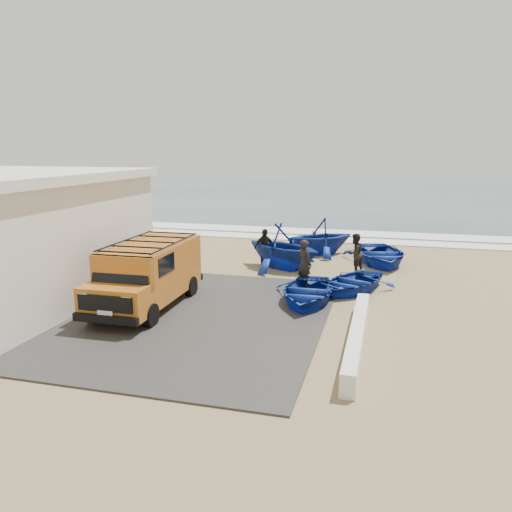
# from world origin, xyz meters

# --- Properties ---
(ground) EXTENTS (160.00, 160.00, 0.00)m
(ground) POSITION_xyz_m (0.00, 0.00, 0.00)
(ground) COLOR #8F7753
(slab) EXTENTS (12.00, 10.00, 0.05)m
(slab) POSITION_xyz_m (-2.00, -2.00, 0.03)
(slab) COLOR #373532
(slab) RESTS_ON ground
(ocean) EXTENTS (180.00, 88.00, 0.01)m
(ocean) POSITION_xyz_m (0.00, 56.00, 0.00)
(ocean) COLOR #385166
(ocean) RESTS_ON ground
(surf_line) EXTENTS (180.00, 1.60, 0.06)m
(surf_line) POSITION_xyz_m (0.00, 12.00, 0.03)
(surf_line) COLOR white
(surf_line) RESTS_ON ground
(surf_wash) EXTENTS (180.00, 2.20, 0.04)m
(surf_wash) POSITION_xyz_m (0.00, 14.50, 0.02)
(surf_wash) COLOR white
(surf_wash) RESTS_ON ground
(parapet) EXTENTS (0.35, 6.00, 0.55)m
(parapet) POSITION_xyz_m (5.00, -3.00, 0.28)
(parapet) COLOR silver
(parapet) RESTS_ON ground
(van) EXTENTS (2.09, 5.03, 2.14)m
(van) POSITION_xyz_m (-1.76, -1.43, 1.15)
(van) COLOR #B4631B
(van) RESTS_ON ground
(boat_near_left) EXTENTS (2.63, 3.63, 0.74)m
(boat_near_left) POSITION_xyz_m (3.14, 0.36, 0.37)
(boat_near_left) COLOR navy
(boat_near_left) RESTS_ON ground
(boat_near_right) EXTENTS (3.45, 3.95, 0.68)m
(boat_near_right) POSITION_xyz_m (4.50, 2.08, 0.34)
(boat_near_right) COLOR navy
(boat_near_right) RESTS_ON ground
(boat_mid_left) EXTENTS (4.76, 4.55, 1.95)m
(boat_mid_left) POSITION_xyz_m (1.34, 4.83, 0.97)
(boat_mid_left) COLOR navy
(boat_mid_left) RESTS_ON ground
(boat_mid_right) EXTENTS (3.79, 4.68, 0.86)m
(boat_mid_right) POSITION_xyz_m (5.36, 6.86, 0.43)
(boat_mid_right) COLOR navy
(boat_mid_right) RESTS_ON ground
(boat_far_left) EXTENTS (4.48, 4.38, 1.79)m
(boat_far_left) POSITION_xyz_m (2.49, 8.08, 0.90)
(boat_far_left) COLOR navy
(boat_far_left) RESTS_ON ground
(fisherman_front) EXTENTS (0.78, 0.75, 1.79)m
(fisherman_front) POSITION_xyz_m (2.73, 2.16, 0.90)
(fisherman_front) COLOR black
(fisherman_front) RESTS_ON ground
(fisherman_middle) EXTENTS (0.96, 1.01, 1.65)m
(fisherman_middle) POSITION_xyz_m (4.37, 4.86, 0.82)
(fisherman_middle) COLOR black
(fisherman_middle) RESTS_ON ground
(fisherman_back) EXTENTS (0.98, 0.96, 1.66)m
(fisherman_back) POSITION_xyz_m (0.50, 5.03, 0.83)
(fisherman_back) COLOR black
(fisherman_back) RESTS_ON ground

